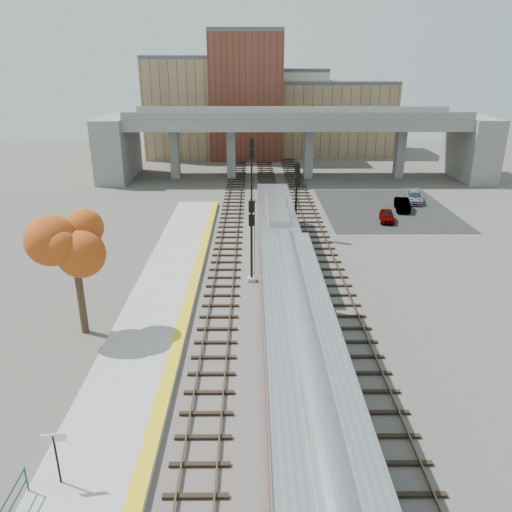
# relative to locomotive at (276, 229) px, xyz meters

# --- Properties ---
(ground) EXTENTS (160.00, 160.00, 0.00)m
(ground) POSITION_rel_locomotive_xyz_m (-1.00, -13.80, -2.28)
(ground) COLOR #47423D
(ground) RESTS_ON ground
(platform) EXTENTS (4.50, 60.00, 0.35)m
(platform) POSITION_rel_locomotive_xyz_m (-8.25, -13.80, -2.10)
(platform) COLOR #9E9E99
(platform) RESTS_ON ground
(yellow_strip) EXTENTS (0.70, 60.00, 0.01)m
(yellow_strip) POSITION_rel_locomotive_xyz_m (-6.35, -13.80, -1.92)
(yellow_strip) COLOR yellow
(yellow_strip) RESTS_ON platform
(tracks) EXTENTS (10.70, 95.00, 0.25)m
(tracks) POSITION_rel_locomotive_xyz_m (-0.07, -1.30, -2.20)
(tracks) COLOR black
(tracks) RESTS_ON ground
(overpass) EXTENTS (54.00, 12.00, 9.50)m
(overpass) POSITION_rel_locomotive_xyz_m (3.92, 31.20, 3.53)
(overpass) COLOR slate
(overpass) RESTS_ON ground
(buildings_far) EXTENTS (43.00, 21.00, 20.60)m
(buildings_far) POSITION_rel_locomotive_xyz_m (0.26, 52.77, 5.60)
(buildings_far) COLOR #968057
(buildings_far) RESTS_ON ground
(parking_lot) EXTENTS (14.00, 18.00, 0.04)m
(parking_lot) POSITION_rel_locomotive_xyz_m (13.00, 14.20, -2.26)
(parking_lot) COLOR black
(parking_lot) RESTS_ON ground
(locomotive) EXTENTS (3.02, 19.05, 4.10)m
(locomotive) POSITION_rel_locomotive_xyz_m (0.00, 0.00, 0.00)
(locomotive) COLOR #A8AAB2
(locomotive) RESTS_ON ground
(coach) EXTENTS (3.03, 25.00, 5.00)m
(coach) POSITION_rel_locomotive_xyz_m (-0.00, -22.61, 0.52)
(coach) COLOR #A8AAB2
(coach) RESTS_ON ground
(signal_mast_near) EXTENTS (0.60, 0.64, 6.39)m
(signal_mast_near) POSITION_rel_locomotive_xyz_m (-2.10, -5.84, 0.76)
(signal_mast_near) COLOR #9E9E99
(signal_mast_near) RESTS_ON ground
(signal_mast_mid) EXTENTS (0.60, 0.64, 7.12)m
(signal_mast_mid) POSITION_rel_locomotive_xyz_m (2.00, 4.41, 1.27)
(signal_mast_mid) COLOR #9E9E99
(signal_mast_mid) RESTS_ON ground
(signal_mast_far) EXTENTS (0.60, 0.64, 7.48)m
(signal_mast_far) POSITION_rel_locomotive_xyz_m (-2.10, 17.50, 1.51)
(signal_mast_far) COLOR #9E9E99
(signal_mast_far) RESTS_ON ground
(station_sign) EXTENTS (0.90, 0.18, 2.27)m
(station_sign) POSITION_rel_locomotive_xyz_m (-9.35, -25.40, -0.30)
(station_sign) COLOR black
(station_sign) RESTS_ON platform
(tree) EXTENTS (3.60, 3.60, 7.84)m
(tree) POSITION_rel_locomotive_xyz_m (-12.20, -13.33, 3.54)
(tree) COLOR #382619
(tree) RESTS_ON ground
(car_a) EXTENTS (2.01, 3.72, 1.20)m
(car_a) POSITION_rel_locomotive_xyz_m (11.87, 9.28, -1.64)
(car_a) COLOR #99999E
(car_a) RESTS_ON parking_lot
(car_b) EXTENTS (2.03, 4.19, 1.33)m
(car_b) POSITION_rel_locomotive_xyz_m (14.62, 13.45, -1.58)
(car_b) COLOR #99999E
(car_b) RESTS_ON parking_lot
(car_c) EXTENTS (2.72, 4.72, 1.29)m
(car_c) POSITION_rel_locomotive_xyz_m (16.98, 16.86, -1.59)
(car_c) COLOR #99999E
(car_c) RESTS_ON parking_lot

